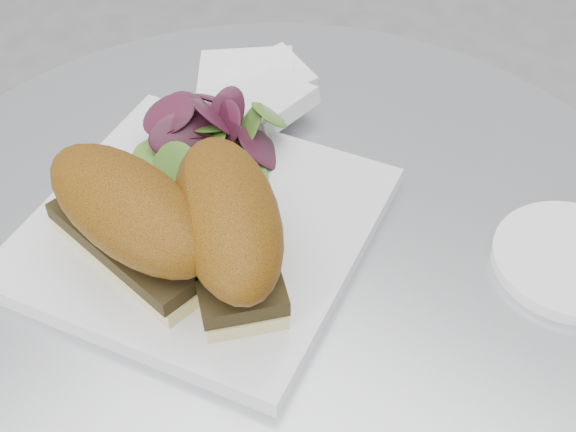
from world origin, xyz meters
name	(u,v)px	position (x,y,z in m)	size (l,w,h in m)	color
table	(276,412)	(0.00, 0.00, 0.49)	(0.70, 0.70, 0.73)	silver
plate	(201,228)	(-0.06, -0.02, 0.74)	(0.26, 0.26, 0.02)	white
sandwich_left	(131,216)	(-0.08, -0.08, 0.79)	(0.18, 0.10, 0.08)	beige
sandwich_right	(228,224)	(-0.01, -0.04, 0.79)	(0.18, 0.17, 0.08)	beige
salad	(216,128)	(-0.11, 0.06, 0.77)	(0.12, 0.12, 0.05)	#54812A
napkin	(256,96)	(-0.13, 0.15, 0.74)	(0.13, 0.13, 0.02)	white
saucer	(571,260)	(0.20, 0.13, 0.74)	(0.13, 0.13, 0.01)	white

